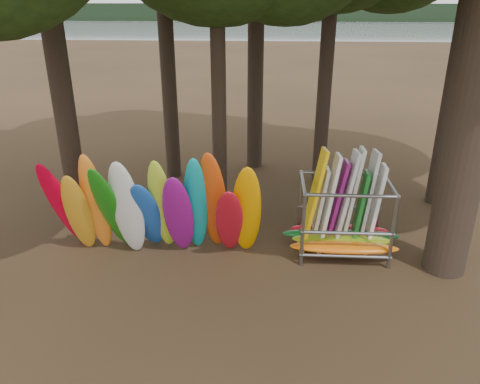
{
  "coord_description": "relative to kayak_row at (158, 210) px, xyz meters",
  "views": [
    {
      "loc": [
        0.42,
        -10.09,
        6.36
      ],
      "look_at": [
        -0.29,
        1.5,
        1.4
      ],
      "focal_mm": 35.0,
      "sensor_mm": 36.0,
      "label": 1
    }
  ],
  "objects": [
    {
      "name": "ground",
      "position": [
        2.27,
        -0.34,
        -1.36
      ],
      "size": [
        120.0,
        120.0,
        0.0
      ],
      "primitive_type": "plane",
      "color": "#47331E",
      "rests_on": "ground"
    },
    {
      "name": "lake",
      "position": [
        2.27,
        59.66,
        -1.36
      ],
      "size": [
        160.0,
        160.0,
        0.0
      ],
      "primitive_type": "plane",
      "color": "gray",
      "rests_on": "ground"
    },
    {
      "name": "far_shore",
      "position": [
        2.27,
        109.66,
        0.64
      ],
      "size": [
        160.0,
        4.0,
        4.0
      ],
      "primitive_type": "cube",
      "color": "black",
      "rests_on": "ground"
    },
    {
      "name": "kayak_row",
      "position": [
        0.0,
        0.0,
        0.0
      ],
      "size": [
        5.44,
        1.88,
        3.16
      ],
      "color": "red",
      "rests_on": "ground"
    },
    {
      "name": "storage_rack",
      "position": [
        4.69,
        0.58,
        -0.41
      ],
      "size": [
        3.12,
        1.55,
        2.82
      ],
      "color": "slate",
      "rests_on": "ground"
    }
  ]
}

